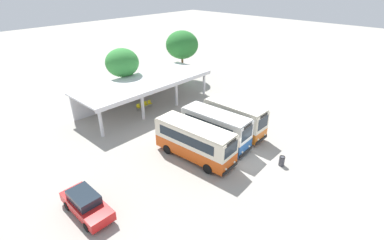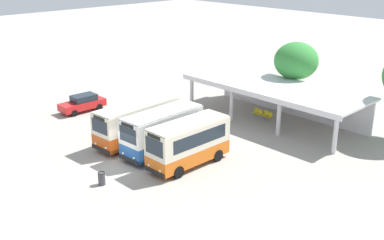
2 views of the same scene
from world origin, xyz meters
name	(u,v)px [view 2 (image 2 of 2)]	position (x,y,z in m)	size (l,w,h in m)	color
ground_plane	(120,167)	(0.00, 0.00, 0.00)	(180.00, 180.00, 0.00)	#A39E93
city_bus_nearest_orange	(138,121)	(-2.88, 3.89, 1.81)	(2.75, 7.75, 3.26)	black
city_bus_second_in_row	(162,130)	(0.14, 3.95, 1.87)	(2.63, 6.99, 3.39)	black
city_bus_middle_cream	(189,142)	(3.16, 3.87, 1.84)	(2.37, 6.58, 3.35)	black
parked_car_flank	(83,103)	(-12.94, 4.79, 0.83)	(1.86, 4.48, 1.62)	black
terminal_canopy	(277,91)	(1.49, 16.70, 2.69)	(17.25, 6.30, 3.40)	silver
waiting_chair_end_by_column	(256,112)	(-0.11, 15.69, 0.52)	(0.46, 0.46, 0.86)	slate
waiting_chair_second_from_end	(260,113)	(0.45, 15.61, 0.52)	(0.46, 0.46, 0.86)	slate
waiting_chair_middle_seat	(265,114)	(1.01, 15.69, 0.52)	(0.46, 0.46, 0.86)	slate
waiting_chair_fourth_seat	(270,116)	(1.58, 15.63, 0.52)	(0.46, 0.46, 0.86)	slate
roadside_tree_behind_canopy	(296,61)	(1.08, 20.00, 4.92)	(4.22, 4.22, 6.73)	brown
litter_bin_apron	(102,178)	(1.37, -2.47, 0.46)	(0.49, 0.49, 0.90)	#3F3F47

